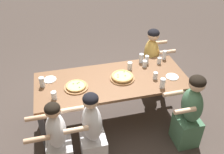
{
  "coord_description": "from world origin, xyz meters",
  "views": [
    {
      "loc": [
        -0.69,
        -2.8,
        2.89
      ],
      "look_at": [
        0.0,
        0.0,
        0.84
      ],
      "focal_mm": 40.0,
      "sensor_mm": 36.0,
      "label": 1
    }
  ],
  "objects_px": {
    "pizza_board_main": "(122,77)",
    "diner_near_right": "(189,114)",
    "drinking_glass_c": "(164,55)",
    "diner_near_left": "(58,141)",
    "drinking_glass_e": "(145,64)",
    "cocktail_glass_blue": "(155,76)",
    "empty_plate_a": "(172,77)",
    "drinking_glass_f": "(163,84)",
    "drinking_glass_d": "(130,66)",
    "diner_near_midleft": "(92,133)",
    "drinking_glass_g": "(147,60)",
    "drinking_glass_h": "(159,61)",
    "pizza_board_second": "(76,86)",
    "drinking_glass_b": "(141,59)",
    "drinking_glass_i": "(42,82)",
    "diner_far_right": "(151,63)",
    "drinking_glass_a": "(54,96)",
    "empty_plate_b": "(50,80)"
  },
  "relations": [
    {
      "from": "pizza_board_main",
      "to": "diner_near_right",
      "type": "height_order",
      "value": "diner_near_right"
    },
    {
      "from": "pizza_board_main",
      "to": "cocktail_glass_blue",
      "type": "height_order",
      "value": "cocktail_glass_blue"
    },
    {
      "from": "drinking_glass_h",
      "to": "pizza_board_second",
      "type": "bearing_deg",
      "value": -166.98
    },
    {
      "from": "cocktail_glass_blue",
      "to": "empty_plate_a",
      "type": "bearing_deg",
      "value": -5.36
    },
    {
      "from": "drinking_glass_f",
      "to": "diner_near_left",
      "type": "distance_m",
      "value": 1.56
    },
    {
      "from": "drinking_glass_e",
      "to": "drinking_glass_c",
      "type": "bearing_deg",
      "value": 20.21
    },
    {
      "from": "empty_plate_a",
      "to": "diner_near_right",
      "type": "xyz_separation_m",
      "value": [
        0.05,
        -0.52,
        -0.26
      ]
    },
    {
      "from": "drinking_glass_g",
      "to": "empty_plate_a",
      "type": "bearing_deg",
      "value": -62.35
    },
    {
      "from": "drinking_glass_g",
      "to": "drinking_glass_h",
      "type": "distance_m",
      "value": 0.2
    },
    {
      "from": "drinking_glass_b",
      "to": "drinking_glass_g",
      "type": "bearing_deg",
      "value": -38.26
    },
    {
      "from": "drinking_glass_e",
      "to": "drinking_glass_g",
      "type": "xyz_separation_m",
      "value": [
        0.06,
        0.08,
        0.01
      ]
    },
    {
      "from": "drinking_glass_h",
      "to": "diner_near_midleft",
      "type": "xyz_separation_m",
      "value": [
        -1.24,
        -0.92,
        -0.32
      ]
    },
    {
      "from": "empty_plate_a",
      "to": "drinking_glass_g",
      "type": "height_order",
      "value": "drinking_glass_g"
    },
    {
      "from": "pizza_board_second",
      "to": "diner_near_left",
      "type": "distance_m",
      "value": 0.77
    },
    {
      "from": "empty_plate_b",
      "to": "diner_near_midleft",
      "type": "distance_m",
      "value": 1.03
    },
    {
      "from": "drinking_glass_g",
      "to": "diner_near_right",
      "type": "distance_m",
      "value": 1.06
    },
    {
      "from": "empty_plate_a",
      "to": "drinking_glass_a",
      "type": "xyz_separation_m",
      "value": [
        -1.69,
        -0.08,
        0.04
      ]
    },
    {
      "from": "pizza_board_main",
      "to": "drinking_glass_i",
      "type": "relative_size",
      "value": 2.48
    },
    {
      "from": "empty_plate_a",
      "to": "drinking_glass_h",
      "type": "bearing_deg",
      "value": 95.89
    },
    {
      "from": "pizza_board_main",
      "to": "empty_plate_a",
      "type": "distance_m",
      "value": 0.73
    },
    {
      "from": "diner_near_midleft",
      "to": "diner_far_right",
      "type": "distance_m",
      "value": 1.86
    },
    {
      "from": "drinking_glass_b",
      "to": "pizza_board_main",
      "type": "bearing_deg",
      "value": -138.75
    },
    {
      "from": "drinking_glass_e",
      "to": "diner_near_right",
      "type": "bearing_deg",
      "value": -68.9
    },
    {
      "from": "pizza_board_second",
      "to": "diner_far_right",
      "type": "bearing_deg",
      "value": 27.58
    },
    {
      "from": "cocktail_glass_blue",
      "to": "drinking_glass_g",
      "type": "height_order",
      "value": "drinking_glass_g"
    },
    {
      "from": "cocktail_glass_blue",
      "to": "drinking_glass_h",
      "type": "bearing_deg",
      "value": 59.99
    },
    {
      "from": "empty_plate_a",
      "to": "drinking_glass_e",
      "type": "relative_size",
      "value": 1.78
    },
    {
      "from": "cocktail_glass_blue",
      "to": "drinking_glass_i",
      "type": "height_order",
      "value": "drinking_glass_i"
    },
    {
      "from": "diner_near_left",
      "to": "diner_near_midleft",
      "type": "bearing_deg",
      "value": -90.0
    },
    {
      "from": "drinking_glass_f",
      "to": "drinking_glass_i",
      "type": "xyz_separation_m",
      "value": [
        -1.59,
        0.42,
        -0.0
      ]
    },
    {
      "from": "diner_near_midleft",
      "to": "empty_plate_a",
      "type": "bearing_deg",
      "value": -67.82
    },
    {
      "from": "drinking_glass_d",
      "to": "diner_near_midleft",
      "type": "relative_size",
      "value": 0.11
    },
    {
      "from": "diner_near_midleft",
      "to": "drinking_glass_g",
      "type": "bearing_deg",
      "value": -47.36
    },
    {
      "from": "diner_near_left",
      "to": "drinking_glass_e",
      "type": "bearing_deg",
      "value": -58.01
    },
    {
      "from": "drinking_glass_c",
      "to": "pizza_board_main",
      "type": "bearing_deg",
      "value": -155.49
    },
    {
      "from": "pizza_board_main",
      "to": "drinking_glass_g",
      "type": "bearing_deg",
      "value": 32.43
    },
    {
      "from": "drinking_glass_h",
      "to": "drinking_glass_f",
      "type": "bearing_deg",
      "value": -108.75
    },
    {
      "from": "diner_near_midleft",
      "to": "diner_far_right",
      "type": "relative_size",
      "value": 0.96
    },
    {
      "from": "drinking_glass_e",
      "to": "drinking_glass_f",
      "type": "bearing_deg",
      "value": -84.47
    },
    {
      "from": "drinking_glass_b",
      "to": "drinking_glass_g",
      "type": "xyz_separation_m",
      "value": [
        0.07,
        -0.06,
        -0.0
      ]
    },
    {
      "from": "drinking_glass_a",
      "to": "drinking_glass_e",
      "type": "distance_m",
      "value": 1.46
    },
    {
      "from": "pizza_board_main",
      "to": "cocktail_glass_blue",
      "type": "xyz_separation_m",
      "value": [
        0.46,
        -0.11,
        0.02
      ]
    },
    {
      "from": "drinking_glass_i",
      "to": "diner_far_right",
      "type": "bearing_deg",
      "value": 17.56
    },
    {
      "from": "empty_plate_a",
      "to": "drinking_glass_f",
      "type": "xyz_separation_m",
      "value": [
        -0.24,
        -0.19,
        0.06
      ]
    },
    {
      "from": "drinking_glass_c",
      "to": "diner_near_left",
      "type": "bearing_deg",
      "value": -150.32
    },
    {
      "from": "cocktail_glass_blue",
      "to": "drinking_glass_e",
      "type": "distance_m",
      "value": 0.34
    },
    {
      "from": "cocktail_glass_blue",
      "to": "diner_far_right",
      "type": "distance_m",
      "value": 0.88
    },
    {
      "from": "pizza_board_second",
      "to": "empty_plate_a",
      "type": "relative_size",
      "value": 1.81
    },
    {
      "from": "cocktail_glass_blue",
      "to": "diner_far_right",
      "type": "xyz_separation_m",
      "value": [
        0.26,
        0.79,
        -0.3
      ]
    },
    {
      "from": "diner_near_right",
      "to": "drinking_glass_h",
      "type": "bearing_deg",
      "value": 5.56
    }
  ]
}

